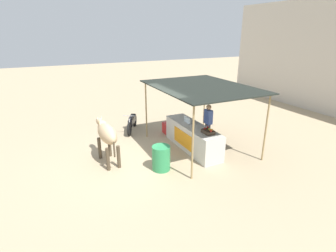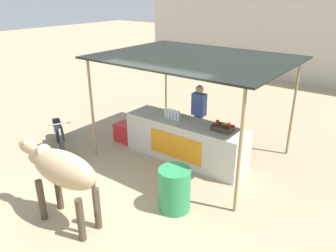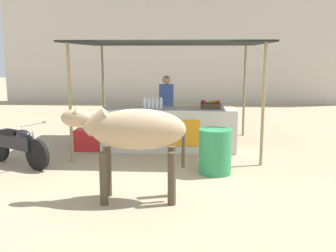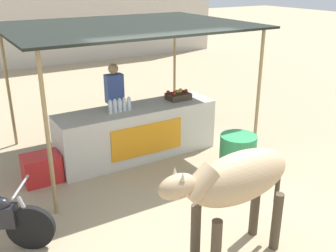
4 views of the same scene
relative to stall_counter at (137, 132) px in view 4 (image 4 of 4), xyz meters
name	(u,v)px [view 4 (image 4 of 4)]	position (x,y,z in m)	size (l,w,h in m)	color
ground_plane	(205,211)	(0.00, -2.20, -0.48)	(60.00, 60.00, 0.00)	tan
stall_counter	(137,132)	(0.00, 0.00, 0.00)	(3.00, 0.82, 0.96)	beige
stall_awning	(127,29)	(0.00, 0.30, 1.85)	(4.20, 3.20, 2.42)	black
water_bottle_row	(120,106)	(-0.35, -0.05, 0.59)	(0.43, 0.07, 0.25)	silver
fruit_crate	(178,96)	(0.93, 0.06, 0.55)	(0.44, 0.32, 0.18)	#3F3326
vendor_behind_counter	(115,104)	(-0.10, 0.75, 0.37)	(0.34, 0.22, 1.65)	#383842
cooler_box	(42,168)	(-1.82, -0.10, -0.24)	(0.60, 0.44, 0.48)	red
water_barrel	(237,159)	(0.95, -1.74, -0.07)	(0.59, 0.59, 0.82)	#2D8C51
cow	(236,182)	(-0.31, -3.16, 0.55)	(1.83, 0.60, 1.44)	tan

